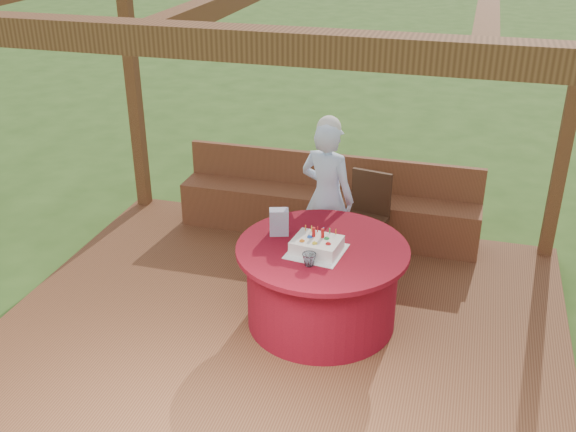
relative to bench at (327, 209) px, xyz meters
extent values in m
plane|color=#2F511B|center=(0.00, -1.72, -0.38)|extent=(60.00, 60.00, 0.00)
cube|color=brown|center=(0.00, -1.72, -0.32)|extent=(4.50, 4.00, 0.12)
cube|color=brown|center=(-2.13, 0.16, 1.03)|extent=(0.12, 0.12, 2.60)
cube|color=brown|center=(2.13, 0.16, 1.03)|extent=(0.12, 0.12, 2.60)
cube|color=brown|center=(0.00, -3.60, 2.40)|extent=(4.50, 0.14, 0.12)
cube|color=brown|center=(0.00, -0.02, -0.04)|extent=(3.00, 0.42, 0.45)
cube|color=brown|center=(0.00, 0.16, 0.36)|extent=(3.00, 0.06, 0.35)
cylinder|color=maroon|center=(0.30, -1.54, 0.06)|extent=(1.19, 1.19, 0.65)
cylinder|color=maroon|center=(0.30, -1.54, 0.40)|extent=(1.35, 1.35, 0.04)
cube|color=#3C2213|center=(0.44, -0.42, 0.12)|extent=(0.44, 0.44, 0.05)
cylinder|color=#3C2213|center=(0.26, -0.54, -0.07)|extent=(0.04, 0.04, 0.38)
cylinder|color=#3C2213|center=(0.56, -0.60, -0.07)|extent=(0.04, 0.04, 0.38)
cylinder|color=#3C2213|center=(0.32, -0.24, -0.07)|extent=(0.04, 0.04, 0.38)
cylinder|color=#3C2213|center=(0.62, -0.29, -0.07)|extent=(0.04, 0.04, 0.38)
cube|color=#3C2213|center=(0.47, -0.25, 0.34)|extent=(0.38, 0.11, 0.45)
imported|color=#ABD0FF|center=(0.14, -0.67, 0.44)|extent=(0.59, 0.47, 1.42)
sphere|color=white|center=(0.14, -0.67, 1.09)|extent=(0.21, 0.21, 0.21)
cube|color=white|center=(0.27, -1.62, 0.42)|extent=(0.45, 0.45, 0.01)
cube|color=white|center=(0.27, -1.62, 0.48)|extent=(0.39, 0.33, 0.10)
cylinder|color=red|center=(0.24, -1.58, 0.57)|extent=(0.03, 0.03, 0.07)
cylinder|color=red|center=(0.31, -1.58, 0.57)|extent=(0.03, 0.03, 0.07)
sphere|color=orange|center=(0.17, -1.68, 0.54)|extent=(0.04, 0.04, 0.04)
sphere|color=yellow|center=(0.27, -1.69, 0.54)|extent=(0.04, 0.04, 0.04)
sphere|color=red|center=(0.37, -1.67, 0.54)|extent=(0.04, 0.04, 0.04)
sphere|color=blue|center=(0.21, -1.60, 0.54)|extent=(0.04, 0.04, 0.04)
sphere|color=green|center=(0.34, -1.59, 0.54)|extent=(0.04, 0.04, 0.04)
cube|color=#D187C1|center=(-0.09, -1.42, 0.53)|extent=(0.17, 0.14, 0.22)
imported|color=white|center=(0.27, -1.84, 0.47)|extent=(0.12, 0.12, 0.10)
camera|label=1|loc=(1.28, -6.02, 2.92)|focal=42.00mm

